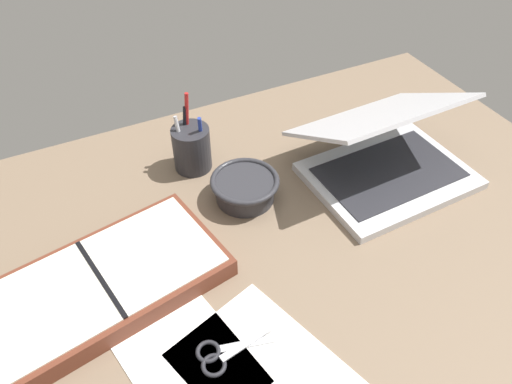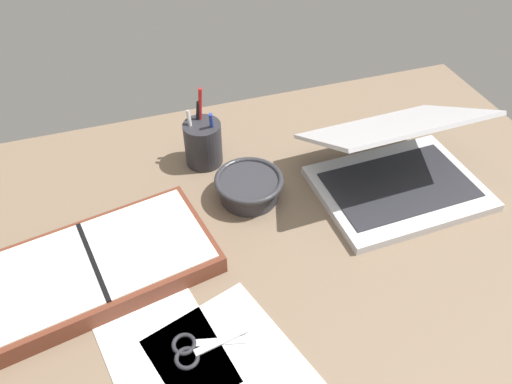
{
  "view_description": "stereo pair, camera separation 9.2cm",
  "coord_description": "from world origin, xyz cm",
  "px_view_note": "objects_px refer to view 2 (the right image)",
  "views": [
    {
      "loc": [
        -28.69,
        -50.98,
        71.98
      ],
      "look_at": [
        0.76,
        9.24,
        9.0
      ],
      "focal_mm": 35.0,
      "sensor_mm": 36.0,
      "label": 1
    },
    {
      "loc": [
        -20.18,
        -54.44,
        71.98
      ],
      "look_at": [
        0.76,
        9.24,
        9.0
      ],
      "focal_mm": 35.0,
      "sensor_mm": 36.0,
      "label": 2
    }
  ],
  "objects_px": {
    "planner": "(95,267)",
    "scissors": "(194,349)",
    "pen_cup": "(203,143)",
    "laptop": "(396,167)",
    "bowl": "(249,187)"
  },
  "relations": [
    {
      "from": "laptop",
      "to": "scissors",
      "type": "xyz_separation_m",
      "value": [
        -0.48,
        -0.24,
        -0.05
      ]
    },
    {
      "from": "laptop",
      "to": "bowl",
      "type": "relative_size",
      "value": 2.43
    },
    {
      "from": "bowl",
      "to": "planner",
      "type": "distance_m",
      "value": 0.33
    },
    {
      "from": "laptop",
      "to": "planner",
      "type": "bearing_deg",
      "value": -177.86
    },
    {
      "from": "bowl",
      "to": "scissors",
      "type": "xyz_separation_m",
      "value": [
        -0.18,
        -0.3,
        -0.03
      ]
    },
    {
      "from": "pen_cup",
      "to": "scissors",
      "type": "relative_size",
      "value": 1.37
    },
    {
      "from": "laptop",
      "to": "pen_cup",
      "type": "height_order",
      "value": "laptop"
    },
    {
      "from": "laptop",
      "to": "pen_cup",
      "type": "relative_size",
      "value": 1.98
    },
    {
      "from": "planner",
      "to": "scissors",
      "type": "height_order",
      "value": "planner"
    },
    {
      "from": "laptop",
      "to": "scissors",
      "type": "bearing_deg",
      "value": -155.52
    },
    {
      "from": "bowl",
      "to": "pen_cup",
      "type": "height_order",
      "value": "pen_cup"
    },
    {
      "from": "pen_cup",
      "to": "scissors",
      "type": "xyz_separation_m",
      "value": [
        -0.12,
        -0.44,
        -0.05
      ]
    },
    {
      "from": "pen_cup",
      "to": "laptop",
      "type": "bearing_deg",
      "value": -29.35
    },
    {
      "from": "scissors",
      "to": "pen_cup",
      "type": "bearing_deg",
      "value": 75.82
    },
    {
      "from": "laptop",
      "to": "bowl",
      "type": "bearing_deg",
      "value": 166.66
    }
  ]
}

